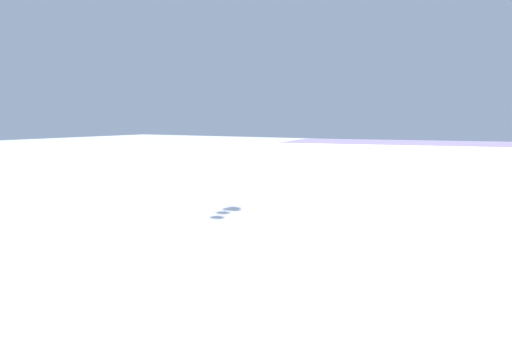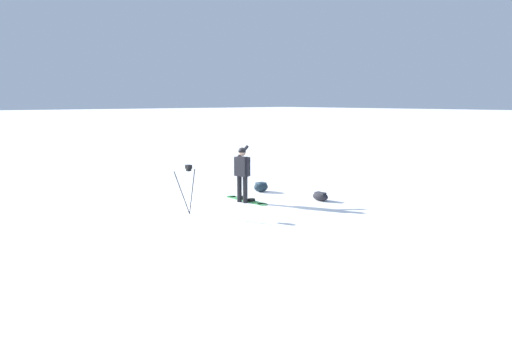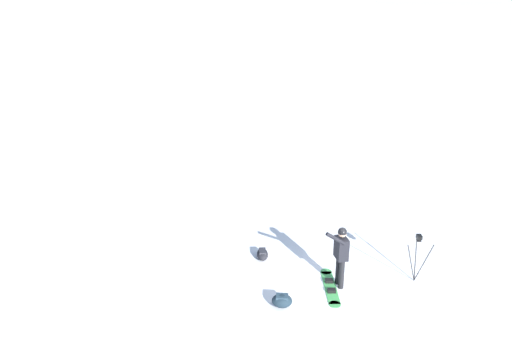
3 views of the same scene
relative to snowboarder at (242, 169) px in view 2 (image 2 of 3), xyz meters
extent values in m
plane|color=white|center=(0.28, -0.37, -0.98)|extent=(300.00, 300.00, 0.00)
cylinder|color=black|center=(0.03, -0.11, -0.59)|extent=(0.14, 0.14, 0.78)
cylinder|color=black|center=(-0.01, 0.11, -0.59)|extent=(0.14, 0.14, 0.78)
cube|color=black|center=(0.01, 0.00, 0.08)|extent=(0.33, 0.44, 0.56)
sphere|color=tan|center=(0.01, 0.00, 0.50)|extent=(0.21, 0.21, 0.21)
sphere|color=black|center=(0.01, 0.00, 0.53)|extent=(0.22, 0.22, 0.22)
cylinder|color=black|center=(-0.19, -0.22, 0.47)|extent=(0.51, 0.18, 0.39)
cylinder|color=black|center=(-0.01, 0.20, 0.08)|extent=(0.09, 0.09, 0.56)
cube|color=#3F994C|center=(-0.23, -0.09, -0.97)|extent=(0.29, 1.46, 0.02)
cylinder|color=#3F994C|center=(-0.23, -0.82, -0.97)|extent=(0.29, 0.29, 0.02)
cylinder|color=#3F994C|center=(-0.23, 0.63, -0.97)|extent=(0.29, 0.29, 0.02)
cube|color=black|center=(-0.23, -0.31, -0.92)|extent=(0.20, 0.14, 0.08)
cube|color=black|center=(-0.23, 0.13, -0.92)|extent=(0.20, 0.14, 0.08)
ellipsoid|color=black|center=(-1.88, 1.37, -0.85)|extent=(0.31, 0.54, 0.26)
cube|color=#2C2C33|center=(-1.88, 1.37, -0.76)|extent=(0.19, 0.32, 0.08)
cylinder|color=#262628|center=(2.00, 0.37, -0.41)|extent=(0.10, 0.40, 1.15)
cylinder|color=#262628|center=(1.80, 0.08, -0.41)|extent=(0.35, 0.23, 1.15)
cylinder|color=#262628|center=(2.12, 0.08, -0.41)|extent=(0.35, 0.24, 1.15)
cube|color=black|center=(1.96, 0.18, 0.19)|extent=(0.10, 0.10, 0.06)
cube|color=black|center=(1.96, 0.18, 0.27)|extent=(0.12, 0.16, 0.10)
ellipsoid|color=#192833|center=(-1.49, -0.86, -0.82)|extent=(0.52, 0.43, 0.31)
cube|color=#263A47|center=(-1.49, -0.86, -0.71)|extent=(0.31, 0.26, 0.08)
camera|label=1|loc=(-0.56, -7.21, 6.29)|focal=34.83mm
camera|label=2|loc=(8.66, 10.50, 1.98)|focal=33.23mm
camera|label=3|loc=(-2.37, -11.86, 6.78)|focal=38.83mm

